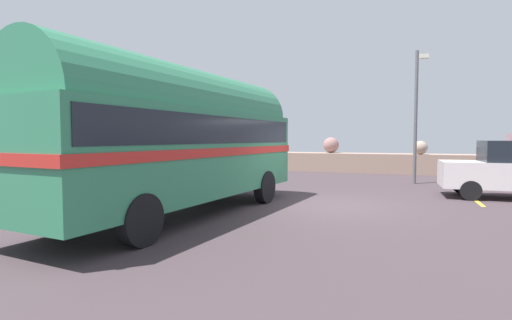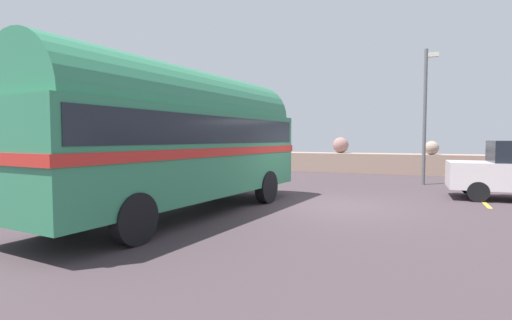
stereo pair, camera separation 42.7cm
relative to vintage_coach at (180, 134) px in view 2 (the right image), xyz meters
The scene contains 4 objects.
ground 4.67m from the vintage_coach, 39.54° to the left, with size 32.00×26.00×0.02m.
breakwater 14.90m from the vintage_coach, 77.11° to the left, with size 31.36×1.93×2.35m.
vintage_coach is the anchor object (origin of this frame).
lamp_post 11.13m from the vintage_coach, 58.39° to the left, with size 0.58×1.01×5.64m.
Camera 2 is at (2.27, -10.83, 1.95)m, focal length 26.90 mm.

